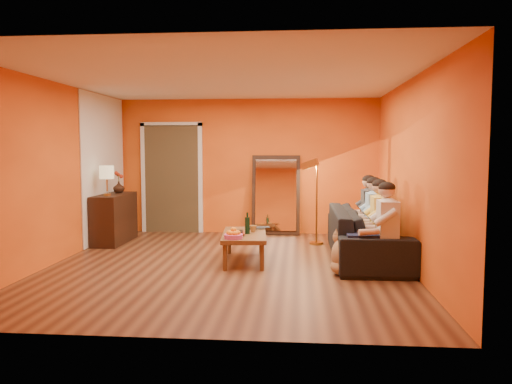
# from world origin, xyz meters

# --- Properties ---
(room_shell) EXTENTS (5.00, 5.50, 2.60)m
(room_shell) POSITION_xyz_m (0.00, 0.37, 1.30)
(room_shell) COLOR brown
(room_shell) RESTS_ON ground
(white_accent) EXTENTS (0.02, 1.90, 2.58)m
(white_accent) POSITION_xyz_m (-2.48, 1.75, 1.30)
(white_accent) COLOR white
(white_accent) RESTS_ON wall_left
(doorway_recess) EXTENTS (1.06, 0.30, 2.10)m
(doorway_recess) POSITION_xyz_m (-1.50, 2.83, 1.05)
(doorway_recess) COLOR #3F2D19
(doorway_recess) RESTS_ON floor
(door_jamb_left) EXTENTS (0.08, 0.06, 2.20)m
(door_jamb_left) POSITION_xyz_m (-2.07, 2.71, 1.05)
(door_jamb_left) COLOR white
(door_jamb_left) RESTS_ON wall_back
(door_jamb_right) EXTENTS (0.08, 0.06, 2.20)m
(door_jamb_right) POSITION_xyz_m (-0.93, 2.71, 1.05)
(door_jamb_right) COLOR white
(door_jamb_right) RESTS_ON wall_back
(door_header) EXTENTS (1.22, 0.06, 0.08)m
(door_header) POSITION_xyz_m (-1.50, 2.71, 2.12)
(door_header) COLOR white
(door_header) RESTS_ON wall_back
(mirror_frame) EXTENTS (0.92, 0.27, 1.51)m
(mirror_frame) POSITION_xyz_m (0.55, 2.63, 0.76)
(mirror_frame) COLOR black
(mirror_frame) RESTS_ON floor
(mirror_glass) EXTENTS (0.78, 0.21, 1.35)m
(mirror_glass) POSITION_xyz_m (0.55, 2.59, 0.76)
(mirror_glass) COLOR white
(mirror_glass) RESTS_ON mirror_frame
(sideboard) EXTENTS (0.44, 1.18, 0.85)m
(sideboard) POSITION_xyz_m (-2.24, 1.55, 0.42)
(sideboard) COLOR black
(sideboard) RESTS_ON floor
(table_lamp) EXTENTS (0.24, 0.24, 0.51)m
(table_lamp) POSITION_xyz_m (-2.24, 1.25, 1.10)
(table_lamp) COLOR beige
(table_lamp) RESTS_ON sideboard
(sofa) EXTENTS (2.55, 1.00, 0.75)m
(sofa) POSITION_xyz_m (2.00, 0.59, 0.37)
(sofa) COLOR black
(sofa) RESTS_ON floor
(coffee_table) EXTENTS (0.72, 1.27, 0.42)m
(coffee_table) POSITION_xyz_m (0.20, 0.25, 0.21)
(coffee_table) COLOR brown
(coffee_table) RESTS_ON floor
(floor_lamp) EXTENTS (0.33, 0.28, 1.44)m
(floor_lamp) POSITION_xyz_m (1.29, 1.66, 0.72)
(floor_lamp) COLOR #B27C34
(floor_lamp) RESTS_ON floor
(dog) EXTENTS (0.50, 0.59, 0.59)m
(dog) POSITION_xyz_m (1.57, -0.36, 0.30)
(dog) COLOR #9F6E47
(dog) RESTS_ON floor
(person_far_left) EXTENTS (0.70, 0.44, 1.22)m
(person_far_left) POSITION_xyz_m (2.13, -0.41, 0.61)
(person_far_left) COLOR beige
(person_far_left) RESTS_ON sofa
(person_mid_left) EXTENTS (0.70, 0.44, 1.22)m
(person_mid_left) POSITION_xyz_m (2.13, 0.14, 0.61)
(person_mid_left) COLOR #E4C04C
(person_mid_left) RESTS_ON sofa
(person_mid_right) EXTENTS (0.70, 0.44, 1.22)m
(person_mid_right) POSITION_xyz_m (2.13, 0.69, 0.61)
(person_mid_right) COLOR #8EB8DC
(person_mid_right) RESTS_ON sofa
(person_far_right) EXTENTS (0.70, 0.44, 1.22)m
(person_far_right) POSITION_xyz_m (2.13, 1.24, 0.61)
(person_far_right) COLOR #323237
(person_far_right) RESTS_ON sofa
(fruit_bowl) EXTENTS (0.26, 0.26, 0.16)m
(fruit_bowl) POSITION_xyz_m (0.10, -0.20, 0.50)
(fruit_bowl) COLOR #DB4D96
(fruit_bowl) RESTS_ON coffee_table
(wine_bottle) EXTENTS (0.07, 0.07, 0.31)m
(wine_bottle) POSITION_xyz_m (0.25, 0.20, 0.58)
(wine_bottle) COLOR black
(wine_bottle) RESTS_ON coffee_table
(tumbler) EXTENTS (0.12, 0.12, 0.10)m
(tumbler) POSITION_xyz_m (0.32, 0.37, 0.47)
(tumbler) COLOR #B27F3F
(tumbler) RESTS_ON coffee_table
(laptop) EXTENTS (0.42, 0.33, 0.03)m
(laptop) POSITION_xyz_m (0.38, 0.60, 0.43)
(laptop) COLOR black
(laptop) RESTS_ON coffee_table
(book_lower) EXTENTS (0.21, 0.25, 0.02)m
(book_lower) POSITION_xyz_m (0.02, 0.05, 0.43)
(book_lower) COLOR black
(book_lower) RESTS_ON coffee_table
(book_mid) EXTENTS (0.23, 0.29, 0.02)m
(book_mid) POSITION_xyz_m (0.03, 0.06, 0.45)
(book_mid) COLOR #AA2B13
(book_mid) RESTS_ON book_lower
(book_upper) EXTENTS (0.20, 0.26, 0.02)m
(book_upper) POSITION_xyz_m (0.02, 0.04, 0.47)
(book_upper) COLOR black
(book_upper) RESTS_ON book_mid
(vase) EXTENTS (0.20, 0.20, 0.21)m
(vase) POSITION_xyz_m (-2.24, 1.80, 0.95)
(vase) COLOR black
(vase) RESTS_ON sideboard
(flowers) EXTENTS (0.17, 0.17, 0.39)m
(flowers) POSITION_xyz_m (-2.24, 1.80, 1.17)
(flowers) COLOR #AA2B13
(flowers) RESTS_ON vase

